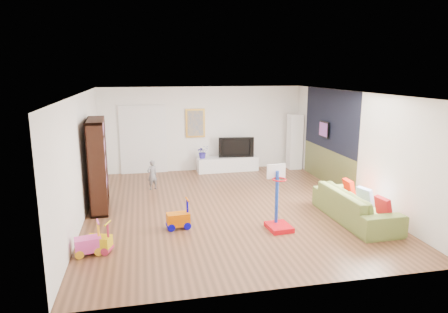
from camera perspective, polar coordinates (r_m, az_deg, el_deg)
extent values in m
cube|color=brown|center=(9.64, 0.49, -7.19)|extent=(6.50, 7.50, 0.00)
cube|color=white|center=(9.11, 0.52, 9.05)|extent=(6.50, 7.50, 0.00)
cube|color=white|center=(12.92, -3.03, 3.95)|extent=(6.50, 0.00, 2.70)
cube|color=white|center=(5.79, 8.44, -6.59)|extent=(6.50, 0.00, 2.70)
cube|color=silver|center=(9.17, -19.75, -0.17)|extent=(0.00, 7.50, 2.70)
cube|color=silver|center=(10.45, 18.20, 1.38)|extent=(0.00, 7.50, 2.70)
cube|color=black|center=(11.59, 14.88, 5.10)|extent=(0.01, 3.20, 1.70)
cube|color=brown|center=(11.82, 14.52, -1.40)|extent=(0.01, 3.20, 1.00)
cube|color=white|center=(12.78, -11.44, 2.27)|extent=(1.45, 0.06, 2.10)
cube|color=gold|center=(12.82, -4.12, 4.77)|extent=(0.62, 0.06, 0.92)
cube|color=#7F3F8C|center=(11.78, 14.08, 3.78)|extent=(0.04, 0.56, 0.46)
cube|color=white|center=(12.94, 0.49, -1.07)|extent=(1.99, 0.57, 0.46)
cube|color=white|center=(13.35, 10.05, 2.10)|extent=(0.43, 0.43, 1.80)
cube|color=black|center=(9.73, -17.58, -1.10)|extent=(0.46, 1.47, 2.12)
imported|color=olive|center=(9.16, 18.23, -6.64)|extent=(0.97, 2.34, 0.68)
cube|color=red|center=(8.19, 7.98, -5.92)|extent=(0.51, 0.60, 1.34)
cube|color=gold|center=(7.60, -17.50, -10.96)|extent=(0.49, 0.39, 0.57)
cube|color=#D15B00|center=(8.33, -6.59, -8.18)|extent=(0.49, 0.33, 0.62)
cube|color=#E844A5|center=(7.57, -18.92, -11.06)|extent=(0.49, 0.36, 0.60)
imported|color=slate|center=(11.07, -10.22, -2.60)|extent=(0.36, 0.32, 0.82)
imported|color=black|center=(12.91, 1.71, 1.42)|extent=(1.14, 0.28, 0.65)
imported|color=#2E248F|center=(12.69, -3.07, 0.67)|extent=(0.44, 0.41, 0.42)
cube|color=#B01318|center=(8.65, 21.80, -6.66)|extent=(0.14, 0.39, 0.38)
cube|color=white|center=(9.21, 19.51, -5.36)|extent=(0.19, 0.39, 0.37)
cube|color=red|center=(9.74, 17.43, -4.27)|extent=(0.11, 0.39, 0.38)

